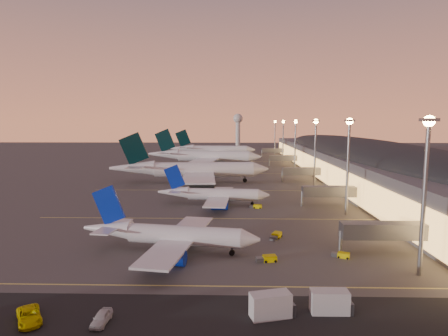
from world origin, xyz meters
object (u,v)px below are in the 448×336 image
at_px(airliner_wide_far, 213,150).
at_px(catering_truck_a, 273,306).
at_px(baggage_tug_b, 267,259).
at_px(baggage_tug_d, 276,236).
at_px(airliner_narrow_south, 169,235).
at_px(airliner_wide_mid, 204,156).
at_px(baggage_tug_c, 256,206).
at_px(catering_truck_b, 332,302).
at_px(airliner_wide_near, 190,170).
at_px(service_van_b, 29,316).
at_px(baggage_tug_a, 341,255).
at_px(radar_tower, 238,125).
at_px(service_van_c, 101,318).
at_px(airliner_narrow_north, 213,194).

bearing_deg(airliner_wide_far, catering_truck_a, -82.60).
bearing_deg(baggage_tug_b, baggage_tug_d, 67.00).
relative_size(airliner_narrow_south, airliner_wide_mid, 0.54).
xyz_separation_m(baggage_tug_c, catering_truck_b, (6.27, -59.71, 0.94)).
bearing_deg(airliner_wide_near, service_van_b, -98.51).
bearing_deg(catering_truck_b, baggage_tug_b, 110.27).
xyz_separation_m(airliner_wide_far, baggage_tug_b, (20.81, -201.70, -4.54)).
distance_m(airliner_wide_mid, baggage_tug_d, 136.01).
relative_size(baggage_tug_a, catering_truck_a, 0.57).
relative_size(radar_tower, service_van_c, 7.57).
bearing_deg(baggage_tug_c, service_van_c, -96.69).
xyz_separation_m(airliner_wide_far, catering_truck_a, (19.79, -220.88, -3.55)).
distance_m(airliner_wide_far, catering_truck_b, 221.41).
bearing_deg(airliner_narrow_south, baggage_tug_a, 4.68).
distance_m(airliner_narrow_south, airliner_narrow_north, 41.71).
bearing_deg(baggage_tug_c, airliner_wide_mid, 115.94).
height_order(airliner_wide_near, service_van_c, airliner_wide_near).
distance_m(airliner_narrow_north, service_van_b, 70.05).
relative_size(service_van_b, service_van_c, 1.33).
xyz_separation_m(baggage_tug_a, catering_truck_b, (-7.07, -20.31, 0.98)).
bearing_deg(airliner_wide_far, radar_tower, 80.66).
xyz_separation_m(baggage_tug_a, catering_truck_a, (-14.91, -21.54, 1.06)).
distance_m(radar_tower, service_van_c, 317.29).
distance_m(airliner_wide_mid, service_van_c, 168.23).
xyz_separation_m(airliner_narrow_north, service_van_b, (-19.48, -67.25, -2.34)).
xyz_separation_m(airliner_wide_far, baggage_tug_a, (34.70, -199.34, -4.60)).
height_order(radar_tower, service_van_c, radar_tower).
height_order(airliner_wide_mid, airliner_wide_far, airliner_wide_mid).
relative_size(airliner_narrow_north, service_van_b, 5.96).
bearing_deg(baggage_tug_c, airliner_narrow_north, 174.71).
bearing_deg(airliner_wide_far, baggage_tug_c, -80.11).
bearing_deg(catering_truck_b, airliner_wide_mid, 99.70).
xyz_separation_m(airliner_narrow_south, airliner_wide_near, (-5.26, 81.74, 2.08)).
relative_size(baggage_tug_a, service_van_c, 0.80).
distance_m(radar_tower, service_van_b, 317.93).
xyz_separation_m(airliner_narrow_north, baggage_tug_b, (12.10, -46.02, -2.64)).
bearing_deg(airliner_wide_near, radar_tower, 79.66).
xyz_separation_m(airliner_wide_mid, baggage_tug_b, (22.94, -146.86, -4.90)).
height_order(baggage_tug_c, catering_truck_a, catering_truck_a).
xyz_separation_m(airliner_wide_mid, catering_truck_a, (21.92, -166.04, -3.91)).
bearing_deg(service_van_c, catering_truck_a, 7.16).
bearing_deg(baggage_tug_b, airliner_narrow_south, 155.45).
bearing_deg(service_van_b, baggage_tug_c, 30.00).
xyz_separation_m(baggage_tug_b, baggage_tug_c, (0.55, 41.76, -0.02)).
bearing_deg(airliner_narrow_south, airliner_wide_far, 99.69).
relative_size(radar_tower, baggage_tug_b, 8.45).
distance_m(airliner_narrow_north, baggage_tug_d, 36.04).
relative_size(airliner_narrow_south, baggage_tug_a, 10.34).
bearing_deg(radar_tower, airliner_narrow_north, -92.40).
xyz_separation_m(baggage_tug_b, service_van_b, (-31.58, -21.22, 0.29)).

